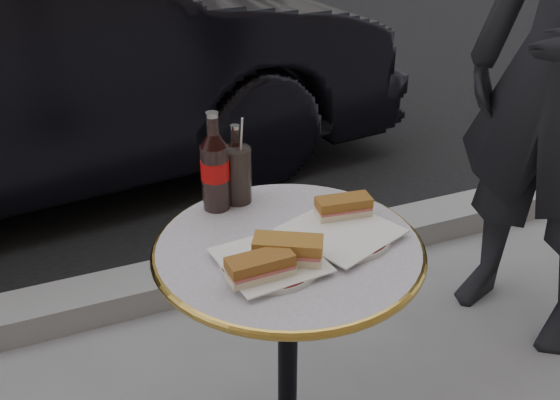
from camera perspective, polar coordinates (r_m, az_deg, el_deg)
name	(u,v)px	position (r m, az deg, el deg)	size (l,w,h in m)	color
asphalt_road	(74,45)	(6.29, -18.33, 13.27)	(40.00, 8.00, 0.00)	black
curb	(197,277)	(2.51, -7.63, -7.00)	(40.00, 0.20, 0.12)	gray
bistro_table	(288,365)	(1.64, 0.70, -14.84)	(0.62, 0.62, 0.73)	#BAB2C4
plate_left	(270,263)	(1.34, -0.90, -5.76)	(0.22, 0.22, 0.01)	silver
plate_right	(341,233)	(1.45, 5.58, -3.05)	(0.24, 0.24, 0.01)	silver
sandwich_left_a	(260,268)	(1.28, -1.83, -6.22)	(0.14, 0.06, 0.05)	brown
sandwich_left_b	(288,251)	(1.33, 0.72, -4.65)	(0.15, 0.07, 0.05)	#9F6828
sandwich_right	(343,208)	(1.50, 5.81, -0.71)	(0.13, 0.06, 0.05)	brown
cola_bottle_left	(215,162)	(1.52, -6.01, 3.52)	(0.07, 0.07, 0.25)	black
cola_bottle_right	(236,162)	(1.57, -4.04, 3.49)	(0.06, 0.06, 0.20)	black
cola_glass	(237,175)	(1.56, -3.91, 2.31)	(0.07, 0.07, 0.15)	black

